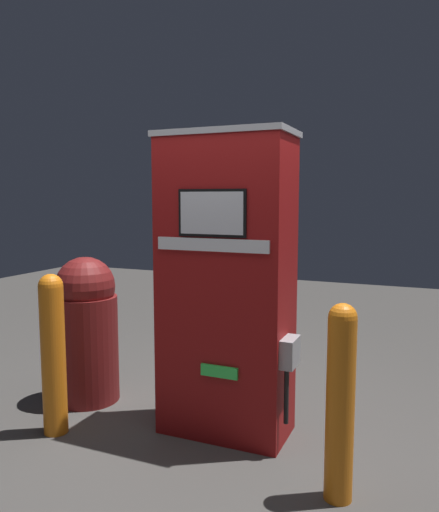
{
  "coord_description": "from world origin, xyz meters",
  "views": [
    {
      "loc": [
        1.31,
        -2.94,
        1.67
      ],
      "look_at": [
        0.0,
        0.12,
        1.28
      ],
      "focal_mm": 35.0,
      "sensor_mm": 36.0,
      "label": 1
    }
  ],
  "objects_px": {
    "gas_pump": "(226,286)",
    "safety_bollard": "(340,398)",
    "trash_bin": "(86,328)",
    "safety_bollard_far": "(53,350)"
  },
  "relations": [
    {
      "from": "gas_pump",
      "to": "safety_bollard",
      "type": "xyz_separation_m",
      "value": [
        0.89,
        -0.52,
        -0.48
      ]
    },
    {
      "from": "gas_pump",
      "to": "trash_bin",
      "type": "bearing_deg",
      "value": 177.14
    },
    {
      "from": "gas_pump",
      "to": "safety_bollard",
      "type": "distance_m",
      "value": 1.14
    },
    {
      "from": "trash_bin",
      "to": "safety_bollard_far",
      "type": "bearing_deg",
      "value": -74.41
    },
    {
      "from": "gas_pump",
      "to": "trash_bin",
      "type": "relative_size",
      "value": 1.77
    },
    {
      "from": "gas_pump",
      "to": "safety_bollard",
      "type": "bearing_deg",
      "value": -30.31
    },
    {
      "from": "gas_pump",
      "to": "safety_bollard_far",
      "type": "distance_m",
      "value": 1.3
    },
    {
      "from": "safety_bollard",
      "to": "trash_bin",
      "type": "xyz_separation_m",
      "value": [
        -2.16,
        0.58,
        0.02
      ]
    },
    {
      "from": "gas_pump",
      "to": "trash_bin",
      "type": "xyz_separation_m",
      "value": [
        -1.27,
        0.06,
        -0.45
      ]
    },
    {
      "from": "trash_bin",
      "to": "safety_bollard_far",
      "type": "relative_size",
      "value": 1.04
    }
  ]
}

